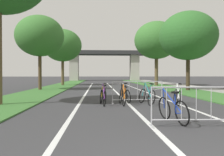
% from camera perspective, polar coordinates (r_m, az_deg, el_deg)
% --- Properties ---
extents(grass_verge_left, '(3.17, 59.39, 0.05)m').
position_cam_1_polar(grass_verge_left, '(27.42, -12.40, -1.95)').
color(grass_verge_left, '#386B2D').
rests_on(grass_verge_left, ground).
extents(grass_verge_right, '(3.17, 59.39, 0.05)m').
position_cam_1_polar(grass_verge_right, '(28.00, 11.40, -1.89)').
color(grass_verge_right, '#386B2D').
rests_on(grass_verge_right, ground).
extents(sidewalk_path_right, '(2.40, 59.39, 0.08)m').
position_cam_1_polar(sidewalk_path_right, '(28.83, 16.75, -1.80)').
color(sidewalk_path_right, gray).
rests_on(sidewalk_path_right, ground).
extents(lane_stripe_center, '(0.14, 34.36, 0.01)m').
position_cam_1_polar(lane_stripe_center, '(20.02, 0.68, -3.03)').
color(lane_stripe_center, silver).
rests_on(lane_stripe_center, ground).
extents(lane_stripe_right_lane, '(0.14, 34.36, 0.01)m').
position_cam_1_polar(lane_stripe_right_lane, '(20.31, 7.10, -2.98)').
color(lane_stripe_right_lane, silver).
rests_on(lane_stripe_right_lane, ground).
extents(lane_stripe_left_lane, '(0.14, 34.36, 0.01)m').
position_cam_1_polar(lane_stripe_left_lane, '(19.99, -5.84, -3.04)').
color(lane_stripe_left_lane, silver).
rests_on(lane_stripe_left_lane, ground).
extents(overpass_bridge, '(19.38, 3.90, 6.42)m').
position_cam_1_polar(overpass_bridge, '(51.95, -1.80, 4.44)').
color(overpass_bridge, '#2D2D30').
rests_on(overpass_bridge, ground).
extents(tree_left_pine_near, '(4.17, 4.17, 6.48)m').
position_cam_1_polar(tree_left_pine_near, '(21.92, -16.85, 9.56)').
color(tree_left_pine_near, '#4C3823').
rests_on(tree_left_pine_near, ground).
extents(tree_left_maple_mid, '(4.74, 4.74, 7.00)m').
position_cam_1_polar(tree_left_maple_mid, '(30.66, -11.70, 7.61)').
color(tree_left_maple_mid, brown).
rests_on(tree_left_maple_mid, ground).
extents(tree_right_pine_far, '(4.78, 4.78, 6.63)m').
position_cam_1_polar(tree_right_pine_far, '(21.28, 17.70, 9.55)').
color(tree_right_pine_far, '#3D2D1E').
rests_on(tree_right_pine_far, ground).
extents(tree_right_oak_mid, '(5.28, 5.28, 7.70)m').
position_cam_1_polar(tree_right_oak_mid, '(29.39, 10.56, 8.82)').
color(tree_right_oak_mid, brown).
rests_on(tree_right_oak_mid, ground).
extents(crowd_barrier_nearest, '(2.42, 0.54, 1.05)m').
position_cam_1_polar(crowd_barrier_nearest, '(6.64, 19.47, -6.49)').
color(crowd_barrier_nearest, '#ADADB2').
rests_on(crowd_barrier_nearest, ground).
extents(crowd_barrier_second, '(2.41, 0.47, 1.05)m').
position_cam_1_polar(crowd_barrier_second, '(11.29, 6.08, -3.43)').
color(crowd_barrier_second, '#ADADB2').
rests_on(crowd_barrier_second, ground).
extents(bicycle_orange_0, '(0.43, 1.67, 0.96)m').
position_cam_1_polar(bicycle_orange_0, '(10.76, 2.62, -4.42)').
color(bicycle_orange_0, black).
rests_on(bicycle_orange_0, ground).
extents(bicycle_black_1, '(0.56, 1.73, 0.96)m').
position_cam_1_polar(bicycle_black_1, '(11.69, 3.11, -3.99)').
color(bicycle_black_1, black).
rests_on(bicycle_black_1, ground).
extents(bicycle_white_2, '(0.59, 1.66, 0.98)m').
position_cam_1_polar(bicycle_white_2, '(11.19, 15.29, -4.17)').
color(bicycle_white_2, black).
rests_on(bicycle_white_2, ground).
extents(bicycle_purple_3, '(0.48, 1.73, 0.96)m').
position_cam_1_polar(bicycle_purple_3, '(10.66, -2.16, -4.42)').
color(bicycle_purple_3, black).
rests_on(bicycle_purple_3, ground).
extents(bicycle_teal_4, '(0.53, 1.74, 1.02)m').
position_cam_1_polar(bicycle_teal_4, '(10.96, 8.30, -4.26)').
color(bicycle_teal_4, black).
rests_on(bicycle_teal_4, ground).
extents(bicycle_blue_5, '(0.67, 1.64, 0.99)m').
position_cam_1_polar(bicycle_blue_5, '(7.00, 14.22, -7.21)').
color(bicycle_blue_5, black).
rests_on(bicycle_blue_5, ground).
extents(bicycle_yellow_6, '(0.55, 1.67, 0.94)m').
position_cam_1_polar(bicycle_yellow_6, '(11.61, -2.15, -4.09)').
color(bicycle_yellow_6, black).
rests_on(bicycle_yellow_6, ground).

